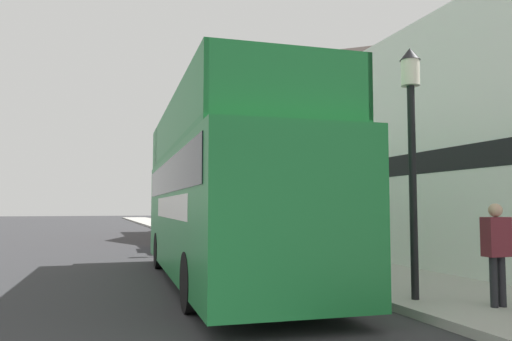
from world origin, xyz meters
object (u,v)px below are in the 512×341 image
at_px(parked_car_ahead_of_bus, 184,233).
at_px(lamp_post_second, 240,159).
at_px(pedestrian_third, 356,231).
at_px(lamp_post_nearest, 411,123).
at_px(pedestrian_second, 496,244).
at_px(tour_bus, 222,201).

distance_m(parked_car_ahead_of_bus, lamp_post_second, 4.13).
xyz_separation_m(pedestrian_third, lamp_post_second, (-0.53, 7.27, 2.25)).
distance_m(pedestrian_third, lamp_post_nearest, 3.34).
height_order(pedestrian_second, lamp_post_second, lamp_post_second).
distance_m(parked_car_ahead_of_bus, lamp_post_nearest, 12.94).
relative_size(pedestrian_second, lamp_post_nearest, 0.37).
relative_size(tour_bus, pedestrian_second, 6.26).
bearing_deg(parked_car_ahead_of_bus, lamp_post_second, -56.95).
relative_size(pedestrian_second, pedestrian_third, 0.94).
bearing_deg(lamp_post_nearest, pedestrian_third, 81.07).
distance_m(parked_car_ahead_of_bus, pedestrian_second, 13.78).
bearing_deg(lamp_post_second, lamp_post_nearest, -89.37).
distance_m(tour_bus, pedestrian_second, 5.75).
height_order(parked_car_ahead_of_bus, pedestrian_second, pedestrian_second).
height_order(tour_bus, lamp_post_second, lamp_post_second).
distance_m(tour_bus, lamp_post_nearest, 4.64).
height_order(pedestrian_second, pedestrian_third, pedestrian_third).
relative_size(pedestrian_third, lamp_post_nearest, 0.39).
height_order(pedestrian_second, lamp_post_nearest, lamp_post_nearest).
relative_size(lamp_post_nearest, lamp_post_second, 0.91).
xyz_separation_m(tour_bus, pedestrian_second, (3.22, -4.71, -0.71)).
xyz_separation_m(pedestrian_third, lamp_post_nearest, (-0.42, -2.65, 1.98)).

